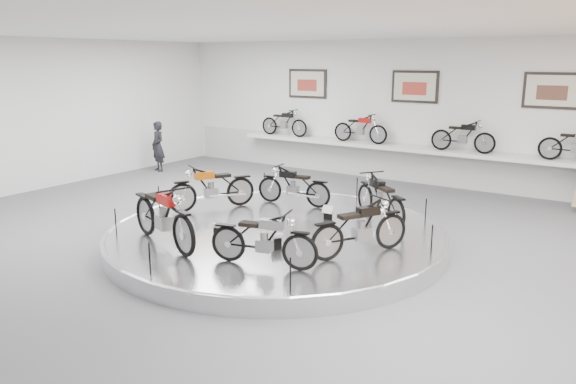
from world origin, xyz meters
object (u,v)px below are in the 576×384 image
Objects in this scene: bike_c at (212,187)px; bike_f at (360,227)px; shelf at (408,149)px; bike_e at (263,239)px; bike_b at (294,186)px; display_platform at (276,237)px; bike_a at (380,198)px; bike_d at (163,215)px; visitor at (158,146)px.

bike_f is at bearing 107.60° from bike_c.
bike_e is (0.96, -8.10, -0.26)m from shelf.
bike_e reaches higher than bike_b.
bike_a is at bearing 49.63° from display_platform.
shelf is at bearing -106.72° from bike_b.
bike_d reaches higher than bike_b.
bike_a is 4.26m from bike_d.
bike_d reaches higher than bike_c.
bike_e is at bearing 83.41° from bike_c.
bike_c is 1.05× the size of visitor.
shelf is at bearing -37.74° from bike_a.
display_platform is at bearing 78.00° from bike_d.
bike_a is at bearing 68.67° from bike_e.
visitor is at bearing 21.95° from bike_a.
bike_c reaches higher than shelf.
bike_b is 0.80× the size of bike_d.
bike_f is 10.08m from visitor.
visitor is at bearing 132.01° from bike_e.
bike_d is at bearing 51.00° from bike_c.
visitor reaches higher than shelf.
visitor is (-5.23, 3.38, -0.00)m from bike_c.
bike_d is (-1.07, -8.25, -0.15)m from shelf.
bike_e is at bearing 108.44° from bike_b.
bike_e is (2.03, 0.15, -0.10)m from bike_d.
bike_c reaches higher than display_platform.
bike_c is 3.62m from bike_e.
display_platform is 2.10m from bike_f.
bike_b is 0.98× the size of bike_e.
visitor is (-6.48, 2.09, 0.05)m from bike_b.
bike_a reaches higher than bike_e.
bike_b reaches higher than display_platform.
visitor reaches higher than bike_f.
bike_b is (-0.72, -4.70, -0.26)m from shelf.
bike_e is at bearing 22.17° from bike_d.
bike_e is (0.96, -1.70, 0.59)m from display_platform.
bike_f reaches higher than display_platform.
bike_e is 0.97× the size of visitor.
shelf is at bearing -169.02° from bike_c.
bike_c is (-1.25, -1.28, 0.05)m from bike_b.
visitor is at bearing 152.24° from display_platform.
bike_b is (-2.11, 0.07, -0.03)m from bike_a.
bike_f reaches higher than shelf.
bike_b is 3.56m from bike_d.
shelf is 7.66m from visitor.
shelf is at bearing 82.70° from bike_e.
bike_f is at bearing -6.11° from visitor.
bike_f is (0.58, -2.03, 0.00)m from bike_a.
bike_d is (-0.34, -3.55, 0.11)m from bike_b.
bike_b is at bearing -98.76° from shelf.
shelf is 6.96× the size of bike_a.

